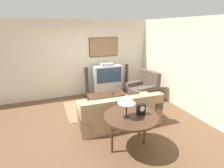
% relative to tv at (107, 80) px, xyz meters
% --- Properties ---
extents(ground_plane, '(12.00, 12.00, 0.00)m').
position_rel_tv_xyz_m(ground_plane, '(-0.87, -1.74, -0.57)').
color(ground_plane, brown).
extents(wall_back, '(12.00, 0.10, 2.70)m').
position_rel_tv_xyz_m(wall_back, '(-0.86, 0.39, 0.79)').
color(wall_back, beige).
rests_on(wall_back, ground_plane).
extents(wall_right, '(0.06, 12.00, 2.70)m').
position_rel_tv_xyz_m(wall_right, '(1.76, -1.74, 0.78)').
color(wall_right, beige).
rests_on(wall_right, ground_plane).
extents(area_rug, '(2.59, 1.45, 0.01)m').
position_rel_tv_xyz_m(area_rug, '(-0.37, -0.93, -0.56)').
color(area_rug, '#99704C').
rests_on(area_rug, ground_plane).
extents(tv, '(1.01, 0.45, 1.19)m').
position_rel_tv_xyz_m(tv, '(0.00, 0.00, 0.00)').
color(tv, '#B7B7BC').
rests_on(tv, ground_plane).
extents(couch, '(2.11, 0.94, 0.85)m').
position_rel_tv_xyz_m(couch, '(-0.45, -2.13, -0.25)').
color(couch, tan).
rests_on(couch, ground_plane).
extents(armchair, '(0.97, 0.98, 0.99)m').
position_rel_tv_xyz_m(armchair, '(0.99, -0.93, -0.25)').
color(armchair, brown).
rests_on(armchair, ground_plane).
extents(coffee_table, '(1.20, 0.55, 0.43)m').
position_rel_tv_xyz_m(coffee_table, '(-0.39, -1.01, -0.18)').
color(coffee_table, '#472D1E').
rests_on(coffee_table, ground_plane).
extents(console_table, '(1.07, 1.07, 0.80)m').
position_rel_tv_xyz_m(console_table, '(-0.66, -3.13, 0.16)').
color(console_table, '#472D1E').
rests_on(console_table, ground_plane).
extents(table_lamp, '(0.34, 0.34, 0.47)m').
position_rel_tv_xyz_m(table_lamp, '(-0.78, -3.17, 0.61)').
color(table_lamp, black).
rests_on(table_lamp, console_table).
extents(mantel_clock, '(0.16, 0.10, 0.21)m').
position_rel_tv_xyz_m(mantel_clock, '(-0.46, -3.17, 0.34)').
color(mantel_clock, black).
rests_on(mantel_clock, console_table).
extents(remote, '(0.09, 0.17, 0.02)m').
position_rel_tv_xyz_m(remote, '(-0.19, -1.06, -0.13)').
color(remote, black).
rests_on(remote, coffee_table).
extents(speaker_tower_left, '(0.23, 0.23, 1.11)m').
position_rel_tv_xyz_m(speaker_tower_left, '(-0.78, -0.00, -0.04)').
color(speaker_tower_left, black).
rests_on(speaker_tower_left, ground_plane).
extents(speaker_tower_right, '(0.23, 0.23, 1.11)m').
position_rel_tv_xyz_m(speaker_tower_right, '(0.78, -0.00, -0.04)').
color(speaker_tower_right, black).
rests_on(speaker_tower_right, ground_plane).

